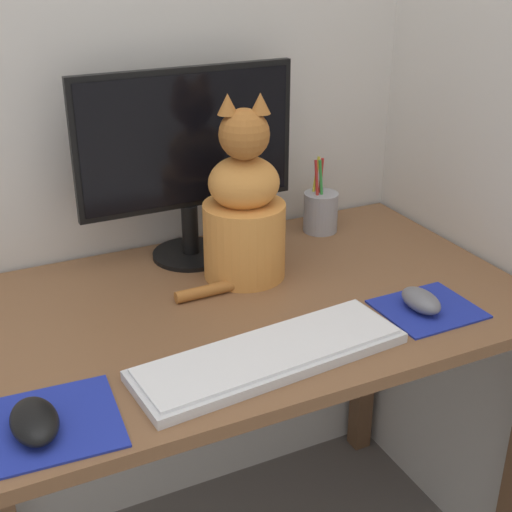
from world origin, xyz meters
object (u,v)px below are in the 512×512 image
Objects in this scene: cat at (244,212)px; keyboard at (270,355)px; computer_mouse_left at (34,421)px; computer_mouse_right at (421,301)px; monitor at (187,154)px; pen_cup at (320,211)px.

keyboard is at bearing -88.12° from cat.
cat reaches higher than computer_mouse_left.
cat is (0.49, 0.33, 0.12)m from computer_mouse_left.
keyboard is 5.04× the size of computer_mouse_right.
monitor is 4.92× the size of computer_mouse_right.
computer_mouse_right is (0.33, 0.03, 0.01)m from keyboard.
computer_mouse_right is at bearing -93.90° from pen_cup.
keyboard is at bearing -128.74° from pen_cup.
cat is (-0.24, 0.28, 0.12)m from computer_mouse_right.
pen_cup reaches higher than computer_mouse_left.
computer_mouse_right is 0.25× the size of cat.
monitor is at bearing -179.53° from pen_cup.
monitor is 0.38m from pen_cup.
computer_mouse_left is at bearing -126.41° from cat.
monitor is 2.66× the size of pen_cup.
computer_mouse_left is at bearing -131.83° from monitor.
cat reaches higher than keyboard.
computer_mouse_left is 0.89m from pen_cup.
monitor is 0.97× the size of keyboard.
monitor is 0.67m from computer_mouse_left.
computer_mouse_right is (0.72, 0.05, 0.00)m from computer_mouse_left.
computer_mouse_left is (-0.39, -0.02, 0.01)m from keyboard.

